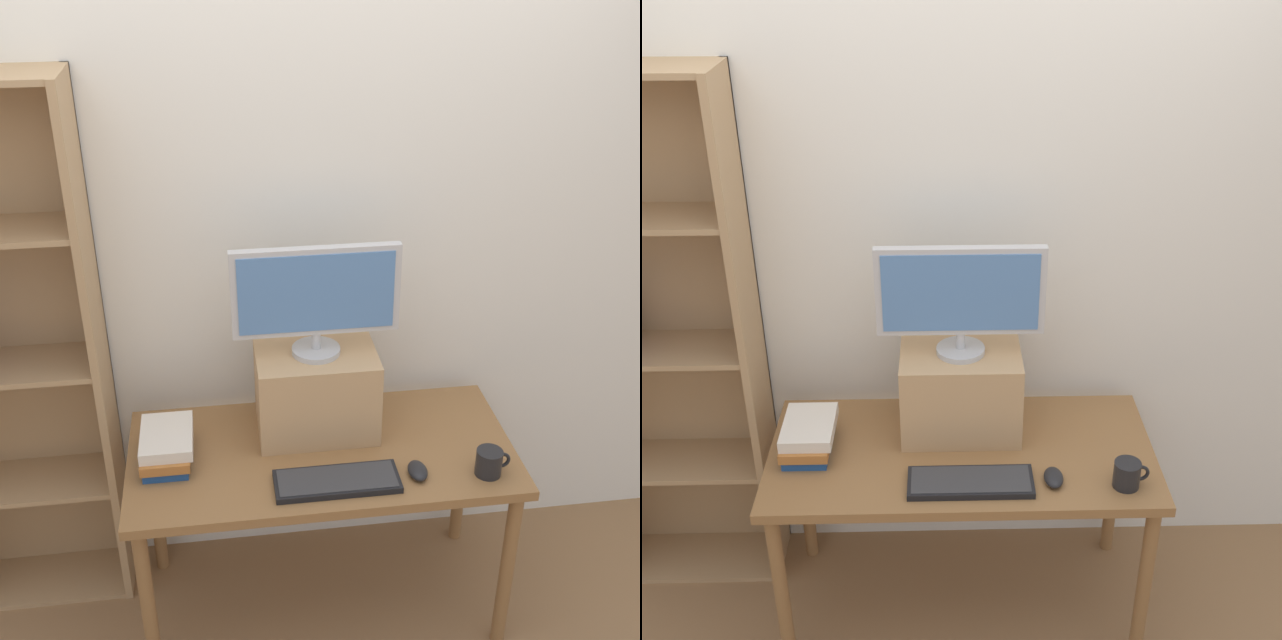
{
  "view_description": "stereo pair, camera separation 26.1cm",
  "coord_description": "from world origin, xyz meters",
  "views": [
    {
      "loc": [
        -0.32,
        -2.23,
        2.44
      ],
      "look_at": [
        0.0,
        0.05,
        1.21
      ],
      "focal_mm": 45.0,
      "sensor_mm": 36.0,
      "label": 1
    },
    {
      "loc": [
        -0.06,
        -2.25,
        2.44
      ],
      "look_at": [
        0.0,
        0.05,
        1.21
      ],
      "focal_mm": 45.0,
      "sensor_mm": 36.0,
      "label": 2
    }
  ],
  "objects": [
    {
      "name": "book_stack",
      "position": [
        -0.53,
        0.02,
        0.79
      ],
      "size": [
        0.18,
        0.26,
        0.11
      ],
      "color": "navy",
      "rests_on": "desk"
    },
    {
      "name": "bookshelf_unit",
      "position": [
        -1.07,
        0.28,
        1.01
      ],
      "size": [
        0.65,
        0.28,
        1.99
      ],
      "color": "tan",
      "rests_on": "ground_plane"
    },
    {
      "name": "computer_mouse",
      "position": [
        0.3,
        -0.18,
        0.75
      ],
      "size": [
        0.06,
        0.1,
        0.04
      ],
      "color": "black",
      "rests_on": "desk"
    },
    {
      "name": "riser_box",
      "position": [
        0.0,
        0.13,
        0.89
      ],
      "size": [
        0.42,
        0.29,
        0.31
      ],
      "color": "tan",
      "rests_on": "desk"
    },
    {
      "name": "coffee_mug",
      "position": [
        0.53,
        -0.21,
        0.78
      ],
      "size": [
        0.12,
        0.09,
        0.09
      ],
      "color": "black",
      "rests_on": "desk"
    },
    {
      "name": "ground_plane",
      "position": [
        0.0,
        0.0,
        0.0
      ],
      "size": [
        12.0,
        12.0,
        0.0
      ],
      "primitive_type": "plane",
      "color": "olive"
    },
    {
      "name": "back_wall",
      "position": [
        0.0,
        0.43,
        1.3
      ],
      "size": [
        7.0,
        0.08,
        2.6
      ],
      "color": "silver",
      "rests_on": "ground_plane"
    },
    {
      "name": "keyboard",
      "position": [
        0.02,
        -0.19,
        0.74
      ],
      "size": [
        0.41,
        0.15,
        0.02
      ],
      "color": "black",
      "rests_on": "desk"
    },
    {
      "name": "desk",
      "position": [
        0.0,
        0.0,
        0.64
      ],
      "size": [
        1.34,
        0.65,
        0.73
      ],
      "color": "olive",
      "rests_on": "ground_plane"
    },
    {
      "name": "computer_monitor",
      "position": [
        0.0,
        0.13,
        1.26
      ],
      "size": [
        0.57,
        0.17,
        0.39
      ],
      "color": "#B7B7BA",
      "rests_on": "riser_box"
    }
  ]
}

